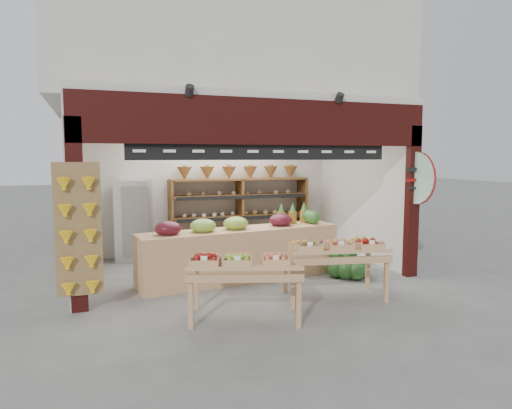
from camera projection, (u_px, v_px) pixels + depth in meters
The scene contains 11 objects.
ground at pixel (245, 275), 8.20m from camera, with size 60.00×60.00×0.00m, color slate.
shop_structure at pixel (220, 68), 9.30m from camera, with size 6.36×5.12×5.40m.
banana_board at pixel (78, 232), 6.07m from camera, with size 0.60×0.15×1.80m.
gift_sign at pixel (416, 178), 7.88m from camera, with size 0.04×0.93×0.92m.
back_shelving at pixel (240, 198), 10.08m from camera, with size 3.10×0.51×1.91m.
refrigerator at pixel (134, 221), 9.28m from camera, with size 0.64×0.64×1.64m, color silver.
cardboard_stack at pixel (182, 262), 8.09m from camera, with size 1.08×0.78×0.69m.
mid_counter at pixel (240, 252), 7.85m from camera, with size 3.61×1.14×1.11m.
display_table_left at pixel (237, 264), 5.94m from camera, with size 1.64×1.23×0.94m.
display_table_right at pixel (335, 249), 6.84m from camera, with size 1.61×1.10×0.95m.
watermelon_pile at pixel (348, 265), 8.08m from camera, with size 0.77×0.74×0.56m.
Camera 1 is at (-2.54, -7.61, 2.12)m, focal length 32.00 mm.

